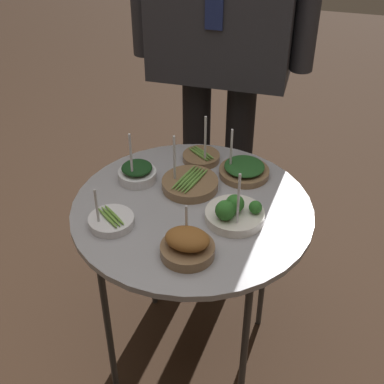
{
  "coord_description": "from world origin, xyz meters",
  "views": [
    {
      "loc": [
        0.3,
        -1.13,
        1.56
      ],
      "look_at": [
        0.0,
        0.0,
        0.71
      ],
      "focal_mm": 50.0,
      "sensor_mm": 36.0,
      "label": 1
    }
  ],
  "objects_px": {
    "serving_cart": "(192,219)",
    "waiter_figure": "(222,7)",
    "bowl_spinach_back_left": "(137,173)",
    "bowl_asparagus_center": "(111,221)",
    "bowl_asparagus_back_right": "(190,183)",
    "bowl_asparagus_mid_right": "(201,157)",
    "bowl_spinach_near_rim": "(244,170)",
    "bowl_broccoli_front_center": "(234,213)",
    "bowl_roast_mid_left": "(187,245)"
  },
  "relations": [
    {
      "from": "bowl_asparagus_center",
      "to": "waiter_figure",
      "type": "relative_size",
      "value": 0.08
    },
    {
      "from": "bowl_spinach_near_rim",
      "to": "waiter_figure",
      "type": "height_order",
      "value": "waiter_figure"
    },
    {
      "from": "serving_cart",
      "to": "bowl_spinach_back_left",
      "type": "height_order",
      "value": "bowl_spinach_back_left"
    },
    {
      "from": "bowl_spinach_back_left",
      "to": "bowl_roast_mid_left",
      "type": "xyz_separation_m",
      "value": [
        0.23,
        -0.28,
        0.01
      ]
    },
    {
      "from": "bowl_spinach_back_left",
      "to": "bowl_roast_mid_left",
      "type": "bearing_deg",
      "value": -50.4
    },
    {
      "from": "bowl_spinach_back_left",
      "to": "bowl_spinach_near_rim",
      "type": "distance_m",
      "value": 0.32
    },
    {
      "from": "serving_cart",
      "to": "bowl_spinach_back_left",
      "type": "xyz_separation_m",
      "value": [
        -0.19,
        0.09,
        0.07
      ]
    },
    {
      "from": "bowl_spinach_back_left",
      "to": "serving_cart",
      "type": "bearing_deg",
      "value": -24.2
    },
    {
      "from": "bowl_asparagus_center",
      "to": "bowl_roast_mid_left",
      "type": "height_order",
      "value": "bowl_asparagus_center"
    },
    {
      "from": "bowl_spinach_back_left",
      "to": "bowl_asparagus_mid_right",
      "type": "height_order",
      "value": "bowl_spinach_back_left"
    },
    {
      "from": "bowl_broccoli_front_center",
      "to": "bowl_spinach_back_left",
      "type": "relative_size",
      "value": 1.03
    },
    {
      "from": "bowl_asparagus_back_right",
      "to": "bowl_roast_mid_left",
      "type": "height_order",
      "value": "bowl_asparagus_back_right"
    },
    {
      "from": "bowl_spinach_near_rim",
      "to": "waiter_figure",
      "type": "distance_m",
      "value": 0.52
    },
    {
      "from": "bowl_roast_mid_left",
      "to": "waiter_figure",
      "type": "distance_m",
      "value": 0.81
    },
    {
      "from": "bowl_asparagus_center",
      "to": "bowl_broccoli_front_center",
      "type": "height_order",
      "value": "bowl_broccoli_front_center"
    },
    {
      "from": "waiter_figure",
      "to": "serving_cart",
      "type": "bearing_deg",
      "value": -85.46
    },
    {
      "from": "bowl_asparagus_back_right",
      "to": "waiter_figure",
      "type": "relative_size",
      "value": 0.1
    },
    {
      "from": "bowl_asparagus_back_right",
      "to": "bowl_spinach_near_rim",
      "type": "xyz_separation_m",
      "value": [
        0.14,
        0.1,
        0.0
      ]
    },
    {
      "from": "bowl_spinach_near_rim",
      "to": "waiter_figure",
      "type": "bearing_deg",
      "value": 114.18
    },
    {
      "from": "serving_cart",
      "to": "bowl_asparagus_mid_right",
      "type": "distance_m",
      "value": 0.25
    },
    {
      "from": "bowl_asparagus_mid_right",
      "to": "waiter_figure",
      "type": "relative_size",
      "value": 0.1
    },
    {
      "from": "serving_cart",
      "to": "bowl_asparagus_mid_right",
      "type": "relative_size",
      "value": 3.95
    },
    {
      "from": "bowl_asparagus_mid_right",
      "to": "waiter_figure",
      "type": "distance_m",
      "value": 0.48
    },
    {
      "from": "waiter_figure",
      "to": "bowl_asparagus_back_right",
      "type": "bearing_deg",
      "value": -88.29
    },
    {
      "from": "bowl_spinach_near_rim",
      "to": "bowl_asparagus_mid_right",
      "type": "distance_m",
      "value": 0.15
    },
    {
      "from": "bowl_asparagus_center",
      "to": "bowl_spinach_back_left",
      "type": "xyz_separation_m",
      "value": [
        -0.0,
        0.22,
        0.01
      ]
    },
    {
      "from": "bowl_asparagus_back_right",
      "to": "waiter_figure",
      "type": "xyz_separation_m",
      "value": [
        -0.01,
        0.45,
        0.37
      ]
    },
    {
      "from": "bowl_broccoli_front_center",
      "to": "bowl_asparagus_mid_right",
      "type": "relative_size",
      "value": 1.05
    },
    {
      "from": "bowl_spinach_back_left",
      "to": "bowl_asparagus_mid_right",
      "type": "distance_m",
      "value": 0.22
    },
    {
      "from": "bowl_broccoli_front_center",
      "to": "bowl_spinach_back_left",
      "type": "height_order",
      "value": "bowl_broccoli_front_center"
    },
    {
      "from": "bowl_spinach_back_left",
      "to": "bowl_asparagus_back_right",
      "type": "bearing_deg",
      "value": -0.04
    },
    {
      "from": "bowl_spinach_near_rim",
      "to": "waiter_figure",
      "type": "relative_size",
      "value": 0.1
    },
    {
      "from": "serving_cart",
      "to": "bowl_spinach_back_left",
      "type": "distance_m",
      "value": 0.22
    },
    {
      "from": "bowl_broccoli_front_center",
      "to": "waiter_figure",
      "type": "xyz_separation_m",
      "value": [
        -0.17,
        0.56,
        0.36
      ]
    },
    {
      "from": "bowl_asparagus_back_right",
      "to": "bowl_spinach_back_left",
      "type": "xyz_separation_m",
      "value": [
        -0.16,
        0.0,
        0.01
      ]
    },
    {
      "from": "bowl_roast_mid_left",
      "to": "waiter_figure",
      "type": "bearing_deg",
      "value": 96.38
    },
    {
      "from": "bowl_asparagus_back_right",
      "to": "bowl_roast_mid_left",
      "type": "relative_size",
      "value": 1.23
    },
    {
      "from": "bowl_asparagus_mid_right",
      "to": "serving_cart",
      "type": "bearing_deg",
      "value": -82.26
    },
    {
      "from": "serving_cart",
      "to": "bowl_broccoli_front_center",
      "type": "bearing_deg",
      "value": -13.92
    },
    {
      "from": "bowl_asparagus_back_right",
      "to": "waiter_figure",
      "type": "distance_m",
      "value": 0.58
    },
    {
      "from": "bowl_asparagus_back_right",
      "to": "bowl_asparagus_mid_right",
      "type": "distance_m",
      "value": 0.15
    },
    {
      "from": "serving_cart",
      "to": "bowl_asparagus_back_right",
      "type": "relative_size",
      "value": 4.02
    },
    {
      "from": "bowl_asparagus_center",
      "to": "bowl_spinach_back_left",
      "type": "distance_m",
      "value": 0.22
    },
    {
      "from": "serving_cart",
      "to": "bowl_asparagus_center",
      "type": "bearing_deg",
      "value": -145.24
    },
    {
      "from": "bowl_roast_mid_left",
      "to": "bowl_asparagus_mid_right",
      "type": "height_order",
      "value": "bowl_asparagus_mid_right"
    },
    {
      "from": "bowl_asparagus_center",
      "to": "bowl_asparagus_back_right",
      "type": "height_order",
      "value": "bowl_asparagus_back_right"
    },
    {
      "from": "bowl_spinach_back_left",
      "to": "bowl_asparagus_mid_right",
      "type": "bearing_deg",
      "value": 43.77
    },
    {
      "from": "serving_cart",
      "to": "waiter_figure",
      "type": "height_order",
      "value": "waiter_figure"
    },
    {
      "from": "bowl_roast_mid_left",
      "to": "bowl_asparagus_mid_right",
      "type": "bearing_deg",
      "value": 99.4
    },
    {
      "from": "bowl_spinach_back_left",
      "to": "bowl_spinach_near_rim",
      "type": "xyz_separation_m",
      "value": [
        0.3,
        0.1,
        -0.01
      ]
    }
  ]
}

